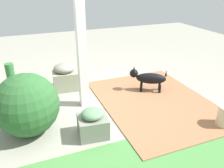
# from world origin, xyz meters

# --- Properties ---
(ground_plane) EXTENTS (12.00, 12.00, 0.00)m
(ground_plane) POSITION_xyz_m (0.00, 0.00, 0.00)
(ground_plane) COLOR gray
(brick_path) EXTENTS (1.80, 2.40, 0.02)m
(brick_path) POSITION_xyz_m (-0.87, 0.25, 0.01)
(brick_path) COLOR #976443
(brick_path) RESTS_ON ground
(porch_pillar) EXTENTS (0.14, 0.14, 2.00)m
(porch_pillar) POSITION_xyz_m (0.30, -0.13, 1.00)
(porch_pillar) COLOR white
(porch_pillar) RESTS_ON ground
(stone_planter_nearest) EXTENTS (0.49, 0.46, 0.52)m
(stone_planter_nearest) POSITION_xyz_m (0.47, -0.87, 0.25)
(stone_planter_nearest) COLOR gray
(stone_planter_nearest) RESTS_ON ground
(stone_planter_far) EXTENTS (0.44, 0.42, 0.41)m
(stone_planter_far) POSITION_xyz_m (0.42, 0.73, 0.19)
(stone_planter_far) COLOR gray
(stone_planter_far) RESTS_ON ground
(round_shrub) EXTENTS (0.87, 0.87, 0.87)m
(round_shrub) POSITION_xyz_m (1.21, 0.33, 0.43)
(round_shrub) COLOR #2B5C2C
(round_shrub) RESTS_ON ground
(terracotta_pot_tall) EXTENTS (0.27, 0.27, 0.60)m
(terracotta_pot_tall) POSITION_xyz_m (1.42, -0.99, 0.21)
(terracotta_pot_tall) COLOR #C96E3D
(terracotta_pot_tall) RESTS_ON ground
(dog) EXTENTS (0.65, 0.46, 0.47)m
(dog) POSITION_xyz_m (-0.95, -0.17, 0.27)
(dog) COLOR black
(dog) RESTS_ON ground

